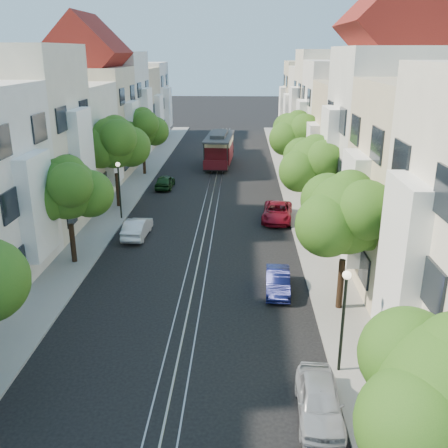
# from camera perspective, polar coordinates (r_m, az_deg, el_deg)

# --- Properties ---
(ground) EXTENTS (200.00, 200.00, 0.00)m
(ground) POSITION_cam_1_polar(r_m,az_deg,el_deg) (42.17, -1.39, 3.04)
(ground) COLOR black
(ground) RESTS_ON ground
(sidewalk_east) EXTENTS (2.50, 80.00, 0.12)m
(sidewalk_east) POSITION_cam_1_polar(r_m,az_deg,el_deg) (42.35, 8.46, 2.98)
(sidewalk_east) COLOR gray
(sidewalk_east) RESTS_ON ground
(sidewalk_west) EXTENTS (2.50, 80.00, 0.12)m
(sidewalk_west) POSITION_cam_1_polar(r_m,az_deg,el_deg) (43.19, -11.06, 3.15)
(sidewalk_west) COLOR gray
(sidewalk_west) RESTS_ON ground
(rail_left) EXTENTS (0.06, 80.00, 0.02)m
(rail_left) POSITION_cam_1_polar(r_m,az_deg,el_deg) (42.20, -2.14, 3.06)
(rail_left) COLOR gray
(rail_left) RESTS_ON ground
(rail_slot) EXTENTS (0.06, 80.00, 0.02)m
(rail_slot) POSITION_cam_1_polar(r_m,az_deg,el_deg) (42.17, -1.39, 3.05)
(rail_slot) COLOR gray
(rail_slot) RESTS_ON ground
(rail_right) EXTENTS (0.06, 80.00, 0.02)m
(rail_right) POSITION_cam_1_polar(r_m,az_deg,el_deg) (42.14, -0.65, 3.04)
(rail_right) COLOR gray
(rail_right) RESTS_ON ground
(lane_line) EXTENTS (0.08, 80.00, 0.01)m
(lane_line) POSITION_cam_1_polar(r_m,az_deg,el_deg) (42.17, -1.39, 3.04)
(lane_line) COLOR tan
(lane_line) RESTS_ON ground
(townhouses_east) EXTENTS (7.75, 72.00, 12.00)m
(townhouses_east) POSITION_cam_1_polar(r_m,az_deg,el_deg) (41.94, 15.19, 9.55)
(townhouses_east) COLOR beige
(townhouses_east) RESTS_ON ground
(townhouses_west) EXTENTS (7.75, 72.00, 11.76)m
(townhouses_west) POSITION_cam_1_polar(r_m,az_deg,el_deg) (43.33, -17.55, 9.49)
(townhouses_west) COLOR silver
(townhouses_west) RESTS_ON ground
(tree_e_b) EXTENTS (4.93, 4.08, 6.68)m
(tree_e_b) POSITION_cam_1_polar(r_m,az_deg,el_deg) (23.03, 13.96, 0.92)
(tree_e_b) COLOR black
(tree_e_b) RESTS_ON ground
(tree_e_c) EXTENTS (4.84, 3.99, 6.52)m
(tree_e_c) POSITION_cam_1_polar(r_m,az_deg,el_deg) (33.53, 10.28, 6.61)
(tree_e_c) COLOR black
(tree_e_c) RESTS_ON ground
(tree_e_d) EXTENTS (5.01, 4.16, 6.85)m
(tree_e_d) POSITION_cam_1_polar(r_m,az_deg,el_deg) (44.21, 8.37, 10.06)
(tree_e_d) COLOR black
(tree_e_d) RESTS_ON ground
(tree_w_b) EXTENTS (4.72, 3.87, 6.27)m
(tree_w_b) POSITION_cam_1_polar(r_m,az_deg,el_deg) (29.04, -17.38, 3.68)
(tree_w_b) COLOR black
(tree_w_b) RESTS_ON ground
(tree_w_c) EXTENTS (5.13, 4.28, 7.09)m
(tree_w_c) POSITION_cam_1_polar(r_m,az_deg,el_deg) (39.19, -12.33, 8.97)
(tree_w_c) COLOR black
(tree_w_c) RESTS_ON ground
(tree_w_d) EXTENTS (4.84, 3.99, 6.52)m
(tree_w_d) POSITION_cam_1_polar(r_m,az_deg,el_deg) (49.86, -9.25, 10.73)
(tree_w_d) COLOR black
(tree_w_d) RESTS_ON ground
(lamp_east) EXTENTS (0.32, 0.32, 4.16)m
(lamp_east) POSITION_cam_1_polar(r_m,az_deg,el_deg) (19.07, 13.57, -9.16)
(lamp_east) COLOR black
(lamp_east) RESTS_ON ground
(lamp_west) EXTENTS (0.32, 0.32, 4.16)m
(lamp_west) POSITION_cam_1_polar(r_m,az_deg,el_deg) (36.62, -11.91, 4.74)
(lamp_west) COLOR black
(lamp_west) RESTS_ON ground
(cable_car) EXTENTS (3.10, 8.61, 3.26)m
(cable_car) POSITION_cam_1_polar(r_m,az_deg,el_deg) (53.89, -0.53, 8.71)
(cable_car) COLOR black
(cable_car) RESTS_ON ground
(parked_car_e_near) EXTENTS (1.64, 3.77, 1.26)m
(parked_car_e_near) POSITION_cam_1_polar(r_m,az_deg,el_deg) (18.03, 10.83, -19.19)
(parked_car_e_near) COLOR #9EA2AA
(parked_car_e_near) RESTS_ON ground
(parked_car_e_mid) EXTENTS (1.34, 3.48, 1.13)m
(parked_car_e_mid) POSITION_cam_1_polar(r_m,az_deg,el_deg) (25.82, 6.17, -6.55)
(parked_car_e_mid) COLOR #0C1140
(parked_car_e_mid) RESTS_ON ground
(parked_car_e_far) EXTENTS (2.57, 4.71, 1.25)m
(parked_car_e_far) POSITION_cam_1_polar(r_m,az_deg,el_deg) (36.53, 6.10, 1.39)
(parked_car_e_far) COLOR maroon
(parked_car_e_far) RESTS_ON ground
(parked_car_w_mid) EXTENTS (1.48, 3.88, 1.26)m
(parked_car_w_mid) POSITION_cam_1_polar(r_m,az_deg,el_deg) (33.56, -9.88, -0.41)
(parked_car_w_mid) COLOR silver
(parked_car_w_mid) RESTS_ON ground
(parked_car_w_far) EXTENTS (1.54, 3.65, 1.23)m
(parked_car_w_far) POSITION_cam_1_polar(r_m,az_deg,el_deg) (45.27, -6.77, 4.85)
(parked_car_w_far) COLOR black
(parked_car_w_far) RESTS_ON ground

